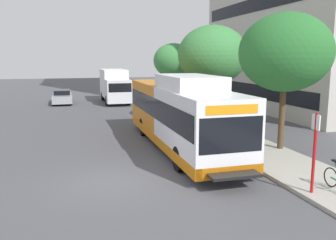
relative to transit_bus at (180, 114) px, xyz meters
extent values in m
plane|color=#4C4C51|center=(-3.71, 3.98, -1.70)|extent=(120.00, 120.00, 0.00)
cube|color=#A8A399|center=(3.29, 1.98, -1.63)|extent=(3.00, 56.00, 0.14)
cube|color=white|center=(0.00, -2.82, -0.02)|extent=(2.54, 5.80, 2.73)
cube|color=orange|center=(0.00, 2.98, -0.02)|extent=(2.54, 5.80, 2.73)
cube|color=orange|center=(0.00, 0.08, -1.16)|extent=(2.57, 11.60, 0.44)
cube|color=black|center=(0.00, 0.08, 0.35)|extent=(2.58, 11.25, 0.96)
cube|color=black|center=(0.00, -5.68, 0.15)|extent=(2.34, 0.10, 1.24)
cube|color=orange|center=(0.00, -5.69, 1.02)|extent=(1.91, 0.08, 0.32)
cube|color=white|center=(0.00, -1.37, 1.65)|extent=(2.16, 4.06, 0.60)
cube|color=black|center=(0.00, -6.07, -1.15)|extent=(1.78, 0.60, 0.10)
cylinder|color=black|center=(-1.13, -3.51, -1.20)|extent=(0.30, 1.00, 1.00)
cylinder|color=black|center=(1.13, -3.51, -1.20)|extent=(0.30, 1.00, 1.00)
cylinder|color=black|center=(-1.13, 3.27, -1.20)|extent=(0.30, 1.00, 1.00)
cylinder|color=black|center=(1.13, 3.27, -1.20)|extent=(0.30, 1.00, 1.00)
cylinder|color=red|center=(2.17, -7.18, -0.26)|extent=(0.10, 0.10, 2.60)
cube|color=white|center=(2.15, -7.18, 0.74)|extent=(0.04, 0.36, 0.48)
torus|color=black|center=(3.12, -6.90, -1.23)|extent=(0.04, 0.66, 0.66)
cylinder|color=#19723F|center=(3.12, -7.13, -1.25)|extent=(0.05, 0.45, 0.08)
cube|color=black|center=(3.12, -7.05, -0.62)|extent=(0.12, 0.24, 0.06)
cylinder|color=#4C3823|center=(4.45, -1.92, -0.10)|extent=(0.28, 0.28, 2.93)
ellipsoid|color=#286B2D|center=(4.45, -1.92, 2.95)|extent=(4.24, 4.24, 3.61)
cylinder|color=#4C3823|center=(4.09, 5.71, -0.20)|extent=(0.28, 0.28, 2.74)
ellipsoid|color=#3D8442|center=(4.09, 5.71, 2.89)|extent=(4.57, 4.57, 3.89)
cylinder|color=#4C3823|center=(4.31, 15.34, -0.25)|extent=(0.28, 0.28, 2.63)
ellipsoid|color=#3D8442|center=(4.31, 15.34, 2.45)|extent=(3.69, 3.69, 3.13)
cube|color=#93999E|center=(-5.71, 19.57, -1.15)|extent=(1.80, 4.50, 0.70)
cube|color=black|center=(-5.71, 19.67, -0.65)|extent=(1.48, 2.34, 0.56)
cylinder|color=black|center=(-6.51, 18.22, -1.38)|extent=(0.20, 0.64, 0.64)
cylinder|color=black|center=(-4.91, 18.22, -1.38)|extent=(0.20, 0.64, 0.64)
cylinder|color=black|center=(-6.51, 20.92, -1.38)|extent=(0.20, 0.64, 0.64)
cylinder|color=black|center=(-4.91, 20.92, -1.38)|extent=(0.20, 0.64, 0.64)
cube|color=silver|center=(-0.63, 16.49, -0.35)|extent=(2.30, 2.00, 2.10)
cube|color=white|center=(-0.63, 19.99, 0.20)|extent=(2.30, 5.00, 2.70)
cube|color=black|center=(-0.63, 15.52, 0.05)|extent=(2.07, 0.08, 0.80)
cylinder|color=black|center=(-1.66, 16.93, -1.24)|extent=(0.26, 0.92, 0.92)
cylinder|color=black|center=(0.40, 16.93, -1.24)|extent=(0.26, 0.92, 0.92)
cylinder|color=black|center=(-1.66, 21.07, -1.24)|extent=(0.26, 0.92, 0.92)
cylinder|color=black|center=(0.40, 21.07, -1.24)|extent=(0.26, 0.92, 0.92)
cube|color=black|center=(15.28, 10.51, 0.02)|extent=(11.38, 17.25, 1.10)
cube|color=black|center=(15.28, 10.51, 3.46)|extent=(11.38, 17.25, 1.10)
cube|color=black|center=(15.28, 10.51, 6.89)|extent=(11.38, 17.25, 1.10)
cylinder|color=#B7B7BC|center=(20.67, 25.71, 1.95)|extent=(1.10, 1.10, 7.31)
cylinder|color=#B7B7BC|center=(20.67, 25.71, 9.26)|extent=(0.91, 0.91, 7.31)
camera|label=1|loc=(-5.27, -16.40, 2.73)|focal=38.13mm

